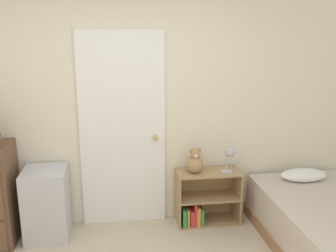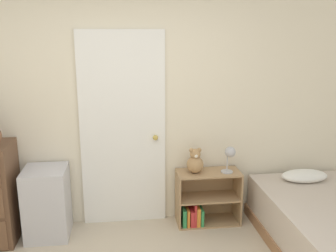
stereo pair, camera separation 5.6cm
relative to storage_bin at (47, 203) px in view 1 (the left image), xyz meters
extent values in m
cube|color=beige|center=(0.70, 0.27, 0.92)|extent=(10.00, 0.06, 2.55)
cube|color=white|center=(0.78, 0.21, 0.67)|extent=(0.88, 0.04, 2.05)
sphere|color=gold|center=(1.11, 0.17, 0.59)|extent=(0.06, 0.06, 0.06)
cube|color=silver|center=(0.00, 0.00, 0.00)|extent=(0.42, 0.43, 0.72)
cube|color=tan|center=(1.34, 0.06, -0.07)|extent=(0.02, 0.31, 0.58)
cube|color=tan|center=(2.00, 0.06, -0.07)|extent=(0.02, 0.31, 0.58)
cube|color=tan|center=(1.67, 0.06, -0.35)|extent=(0.64, 0.31, 0.02)
cube|color=tan|center=(1.67, 0.06, -0.07)|extent=(0.64, 0.31, 0.02)
cube|color=tan|center=(1.67, 0.06, 0.22)|extent=(0.64, 0.31, 0.02)
cube|color=tan|center=(1.67, 0.21, -0.07)|extent=(0.67, 0.01, 0.58)
cube|color=#338C4C|center=(1.39, 0.01, -0.24)|extent=(0.04, 0.18, 0.19)
cube|color=orange|center=(1.44, 0.01, -0.25)|extent=(0.03, 0.18, 0.19)
cube|color=red|center=(1.48, 0.02, -0.25)|extent=(0.04, 0.21, 0.17)
cube|color=red|center=(1.51, 0.05, -0.21)|extent=(0.02, 0.26, 0.25)
cube|color=orange|center=(1.54, 0.03, -0.24)|extent=(0.04, 0.23, 0.20)
cube|color=#338C4C|center=(1.58, 0.01, -0.25)|extent=(0.03, 0.19, 0.18)
sphere|color=tan|center=(1.52, 0.06, 0.31)|extent=(0.18, 0.18, 0.18)
sphere|color=tan|center=(1.52, 0.06, 0.43)|extent=(0.11, 0.11, 0.11)
sphere|color=silver|center=(1.52, 0.01, 0.42)|extent=(0.04, 0.04, 0.04)
sphere|color=tan|center=(1.48, 0.06, 0.47)|extent=(0.05, 0.05, 0.05)
sphere|color=tan|center=(1.56, 0.06, 0.47)|extent=(0.05, 0.05, 0.05)
cylinder|color=#B2B2B7|center=(1.86, 0.03, 0.23)|extent=(0.13, 0.13, 0.01)
cylinder|color=#B2B2B7|center=(1.86, 0.03, 0.33)|extent=(0.01, 0.01, 0.18)
sphere|color=#B2B2B7|center=(1.88, 0.01, 0.45)|extent=(0.11, 0.11, 0.11)
cube|color=#996B47|center=(2.69, -0.71, -0.30)|extent=(1.11, 1.85, 0.12)
ellipsoid|color=white|center=(2.69, -0.04, 0.17)|extent=(0.50, 0.28, 0.12)
camera|label=1|loc=(0.71, -3.57, 1.66)|focal=40.00mm
camera|label=2|loc=(0.77, -3.58, 1.66)|focal=40.00mm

